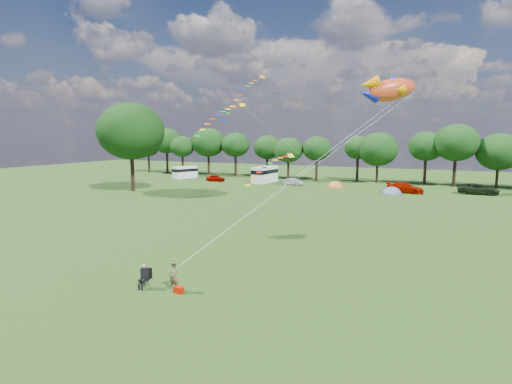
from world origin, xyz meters
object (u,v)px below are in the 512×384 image
at_px(campervan_a, 185,172).
at_px(campervan_b, 265,174).
at_px(big_tree, 131,131).
at_px(tent_greyblue, 391,194).
at_px(tent_orange, 335,187).
at_px(car_b, 293,182).
at_px(kite_flyer, 174,276).
at_px(fish_kite, 387,90).
at_px(car_c, 405,188).
at_px(car_a, 216,178).
at_px(camp_chair, 145,273).
at_px(car_d, 478,189).

xyz_separation_m(campervan_a, campervan_b, (17.12, 0.01, 0.27)).
distance_m(big_tree, tent_greyblue, 39.42).
bearing_deg(campervan_a, tent_orange, -71.16).
distance_m(car_b, tent_orange, 7.44).
relative_size(campervan_a, kite_flyer, 3.26).
height_order(kite_flyer, fish_kite, fish_kite).
bearing_deg(campervan_b, campervan_a, 95.42).
relative_size(car_b, car_c, 0.66).
xyz_separation_m(car_a, fish_kite, (35.71, -40.32, 10.63)).
xyz_separation_m(car_b, camp_chair, (9.39, -49.67, 0.24)).
distance_m(car_d, tent_orange, 20.66).
height_order(car_a, fish_kite, fish_kite).
distance_m(car_b, car_d, 28.05).
bearing_deg(camp_chair, fish_kite, 19.44).
height_order(campervan_a, kite_flyer, campervan_a).
relative_size(campervan_a, campervan_b, 0.87).
height_order(car_b, tent_greyblue, car_b).
height_order(big_tree, car_b, big_tree).
xyz_separation_m(car_a, car_b, (14.90, 0.42, -0.01)).
height_order(car_c, campervan_a, campervan_a).
bearing_deg(big_tree, campervan_a, 100.79).
bearing_deg(car_a, camp_chair, -158.51).
distance_m(car_b, tent_greyblue, 17.42).
bearing_deg(camp_chair, car_a, 97.67).
distance_m(car_d, campervan_a, 51.19).
bearing_deg(tent_orange, car_a, -179.46).
relative_size(campervan_b, fish_kite, 1.66).
distance_m(car_d, kite_flyer, 52.86).
bearing_deg(car_b, camp_chair, -163.24).
height_order(big_tree, campervan_a, big_tree).
distance_m(big_tree, camp_chair, 44.07).
distance_m(car_a, camp_chair, 54.91).
distance_m(car_d, camp_chair, 53.75).
distance_m(car_b, fish_kite, 46.97).
xyz_separation_m(big_tree, campervan_a, (-3.66, 19.19, -7.76)).
relative_size(car_c, fish_kite, 1.41).
height_order(campervan_a, camp_chair, campervan_a).
height_order(camp_chair, fish_kite, fish_kite).
xyz_separation_m(campervan_b, tent_orange, (13.43, -2.02, -1.50)).
height_order(car_b, car_d, car_d).
xyz_separation_m(car_d, kite_flyer, (-16.94, -50.07, 0.03)).
xyz_separation_m(car_a, kite_flyer, (25.99, -48.90, 0.20)).
xyz_separation_m(car_b, car_d, (28.04, 0.74, 0.18)).
distance_m(campervan_a, camp_chair, 60.89).
bearing_deg(tent_orange, campervan_a, 176.24).
xyz_separation_m(car_a, camp_chair, (24.29, -49.25, 0.23)).
distance_m(car_a, campervan_b, 9.21).
height_order(campervan_b, tent_greyblue, campervan_b).
height_order(car_d, campervan_b, campervan_b).
xyz_separation_m(tent_greyblue, kite_flyer, (-5.66, -44.60, 0.77)).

